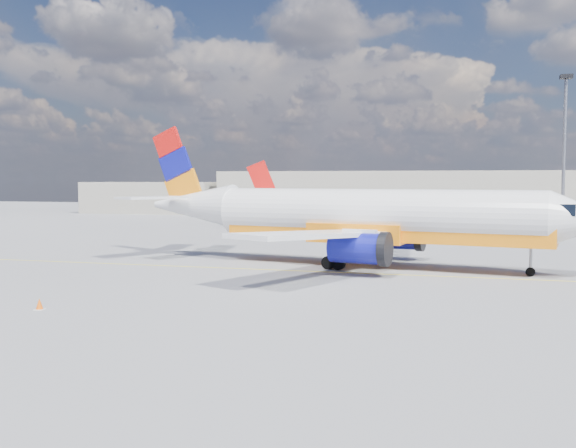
# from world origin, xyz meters

# --- Properties ---
(ground) EXTENTS (240.00, 240.00, 0.00)m
(ground) POSITION_xyz_m (0.00, 0.00, 0.00)
(ground) COLOR slate
(ground) RESTS_ON ground
(taxi_line) EXTENTS (70.00, 0.15, 0.01)m
(taxi_line) POSITION_xyz_m (0.00, 3.00, 0.01)
(taxi_line) COLOR yellow
(taxi_line) RESTS_ON ground
(terminal_main) EXTENTS (70.00, 14.00, 8.00)m
(terminal_main) POSITION_xyz_m (5.00, 75.00, 4.00)
(terminal_main) COLOR #B8B19E
(terminal_main) RESTS_ON ground
(terminal_annex) EXTENTS (26.00, 10.00, 6.00)m
(terminal_annex) POSITION_xyz_m (-45.00, 72.00, 3.00)
(terminal_annex) COLOR #B8B19E
(terminal_annex) RESTS_ON ground
(main_jet) EXTENTS (37.02, 28.74, 11.18)m
(main_jet) POSITION_xyz_m (5.59, 6.70, 3.73)
(main_jet) COLOR white
(main_jet) RESTS_ON ground
(second_jet) EXTENTS (29.88, 22.70, 9.07)m
(second_jet) POSITION_xyz_m (0.52, 43.29, 3.02)
(second_jet) COLOR white
(second_jet) RESTS_ON ground
(traffic_cone) EXTENTS (0.42, 0.42, 0.59)m
(traffic_cone) POSITION_xyz_m (-7.46, -13.73, 0.29)
(traffic_cone) COLOR white
(traffic_cone) RESTS_ON ground
(floodlight_mast) EXTENTS (1.39, 1.39, 19.00)m
(floodlight_mast) POSITION_xyz_m (24.83, 41.98, 11.39)
(floodlight_mast) COLOR gray
(floodlight_mast) RESTS_ON ground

